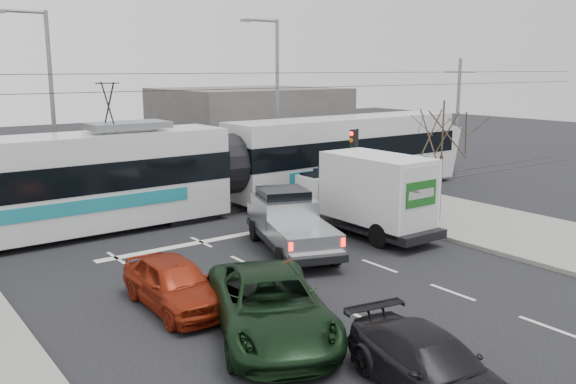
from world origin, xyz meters
TOP-DOWN VIEW (x-y plane):
  - ground at (0.00, 0.00)m, footprint 120.00×120.00m
  - sidewalk_right at (9.00, 0.00)m, footprint 6.00×60.00m
  - rails at (0.00, 10.00)m, footprint 60.00×1.60m
  - building_right at (12.00, 24.00)m, footprint 12.00×10.00m
  - bare_tree at (7.60, 2.50)m, footprint 2.40×2.40m
  - traffic_signal at (6.47, 6.50)m, footprint 0.44×0.44m
  - street_lamp_near at (7.31, 14.00)m, footprint 2.38×0.25m
  - street_lamp_far at (-4.19, 16.00)m, footprint 2.38×0.25m
  - catenary at (0.00, 10.00)m, footprint 60.00×0.20m
  - tram at (1.60, 9.93)m, footprint 28.66×3.30m
  - silver_pickup at (0.42, 3.30)m, footprint 3.74×6.06m
  - box_truck at (4.14, 3.22)m, footprint 2.22×6.39m
  - navy_pickup at (5.54, 5.49)m, footprint 2.69×5.74m
  - green_car at (-4.24, -2.25)m, footprint 4.55×6.14m
  - red_car at (-5.34, 0.74)m, footprint 1.77×4.19m
  - dark_car at (-3.25, -6.43)m, footprint 2.48×4.55m

SIDE VIEW (x-z plane):
  - ground at x=0.00m, z-range 0.00..0.00m
  - rails at x=0.00m, z-range 0.00..0.03m
  - sidewalk_right at x=9.00m, z-range 0.00..0.15m
  - dark_car at x=-3.25m, z-range 0.00..1.25m
  - red_car at x=-5.34m, z-range 0.00..1.42m
  - green_car at x=-4.24m, z-range 0.00..1.55m
  - silver_pickup at x=0.42m, z-range -0.01..2.08m
  - navy_pickup at x=5.54m, z-range -0.02..2.32m
  - box_truck at x=4.14m, z-range -0.02..3.17m
  - tram at x=1.60m, z-range -0.85..5.00m
  - building_right at x=12.00m, z-range 0.00..5.00m
  - traffic_signal at x=6.47m, z-range 0.94..4.54m
  - bare_tree at x=7.60m, z-range 1.29..6.29m
  - catenary at x=0.00m, z-range 0.38..7.38m
  - street_lamp_near at x=7.31m, z-range 0.61..9.61m
  - street_lamp_far at x=-4.19m, z-range 0.61..9.61m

